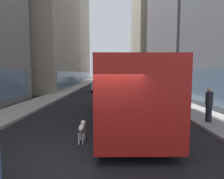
# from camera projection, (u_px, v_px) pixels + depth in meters

# --- Properties ---
(ground_plane) EXTENTS (120.00, 120.00, 0.00)m
(ground_plane) POSITION_uv_depth(u_px,v_px,m) (109.00, 84.00, 40.33)
(ground_plane) COLOR black
(sidewalk_left) EXTENTS (2.40, 110.00, 0.15)m
(sidewalk_left) POSITION_uv_depth(u_px,v_px,m) (84.00, 84.00, 40.28)
(sidewalk_left) COLOR #ADA89E
(sidewalk_left) RESTS_ON ground
(sidewalk_right) EXTENTS (2.40, 110.00, 0.15)m
(sidewalk_right) POSITION_uv_depth(u_px,v_px,m) (134.00, 84.00, 40.37)
(sidewalk_right) COLOR gray
(sidewalk_right) RESTS_ON ground
(building_left_far) EXTENTS (10.23, 22.99, 34.13)m
(building_left_far) POSITION_uv_depth(u_px,v_px,m) (66.00, 20.00, 49.09)
(building_left_far) COLOR #B2A893
(building_left_far) RESTS_ON ground
(building_right_mid) EXTENTS (9.39, 15.51, 19.03)m
(building_right_mid) POSITION_uv_depth(u_px,v_px,m) (190.00, 25.00, 25.86)
(building_right_mid) COLOR slate
(building_right_mid) RESTS_ON ground
(building_right_far) EXTENTS (11.08, 17.07, 23.59)m
(building_right_far) POSITION_uv_depth(u_px,v_px,m) (157.00, 36.00, 43.94)
(building_right_far) COLOR #B2A893
(building_right_far) RESTS_ON ground
(transit_bus) EXTENTS (2.78, 11.53, 3.05)m
(transit_bus) POSITION_uv_depth(u_px,v_px,m) (125.00, 86.00, 10.33)
(transit_bus) COLOR red
(transit_bus) RESTS_ON ground
(car_grey_wagon) EXTENTS (1.74, 4.77, 1.62)m
(car_grey_wagon) POSITION_uv_depth(u_px,v_px,m) (116.00, 85.00, 25.87)
(car_grey_wagon) COLOR slate
(car_grey_wagon) RESTS_ON ground
(car_yellow_taxi) EXTENTS (1.82, 4.15, 1.62)m
(car_yellow_taxi) POSITION_uv_depth(u_px,v_px,m) (124.00, 83.00, 31.85)
(car_yellow_taxi) COLOR yellow
(car_yellow_taxi) RESTS_ON ground
(car_silver_sedan) EXTENTS (1.90, 4.66, 1.62)m
(car_silver_sedan) POSITION_uv_depth(u_px,v_px,m) (99.00, 85.00, 25.08)
(car_silver_sedan) COLOR #B7BABF
(car_silver_sedan) RESTS_ON ground
(car_white_van) EXTENTS (1.72, 4.24, 1.62)m
(car_white_van) POSITION_uv_depth(u_px,v_px,m) (97.00, 80.00, 41.74)
(car_white_van) COLOR silver
(car_white_van) RESTS_ON ground
(car_red_coupe) EXTENTS (1.72, 3.99, 1.62)m
(car_red_coupe) POSITION_uv_depth(u_px,v_px,m) (105.00, 79.00, 52.62)
(car_red_coupe) COLOR red
(car_red_coupe) RESTS_ON ground
(dalmatian_dog) EXTENTS (0.22, 0.96, 0.72)m
(dalmatian_dog) POSITION_uv_depth(u_px,v_px,m) (82.00, 128.00, 6.56)
(dalmatian_dog) COLOR white
(dalmatian_dog) RESTS_ON ground
(pedestrian_with_handbag) EXTENTS (0.45, 0.34, 1.69)m
(pedestrian_with_handbag) POSITION_uv_depth(u_px,v_px,m) (172.00, 91.00, 14.78)
(pedestrian_with_handbag) COLOR #1E1E2D
(pedestrian_with_handbag) RESTS_ON sidewalk_right
(pedestrian_in_coat) EXTENTS (0.34, 0.34, 1.69)m
(pedestrian_in_coat) POSITION_uv_depth(u_px,v_px,m) (209.00, 104.00, 8.65)
(pedestrian_in_coat) COLOR #1E1E2D
(pedestrian_in_coat) RESTS_ON sidewalk_right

